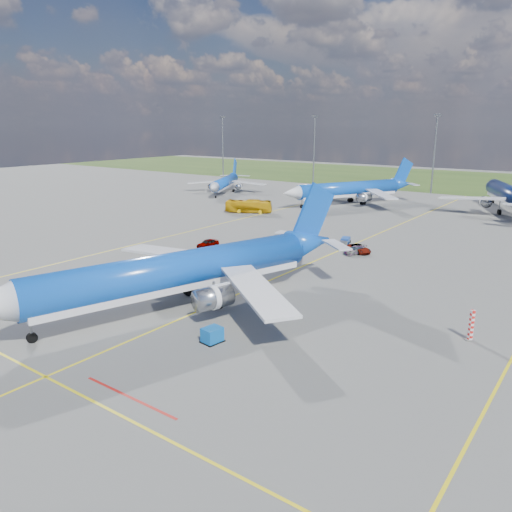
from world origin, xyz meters
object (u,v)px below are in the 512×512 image
Objects in this scene: bg_jet_nnw at (348,204)px; baggage_tug_c at (345,242)px; service_car_a at (208,243)px; service_car_c at (355,250)px; uld_container at (212,335)px; apron_bus at (249,206)px; bg_jet_nw at (225,193)px; bg_jet_n at (508,213)px; main_airliner at (180,307)px; warning_post at (471,325)px; service_car_b at (359,249)px.

bg_jet_nnw reaches higher than baggage_tug_c.
bg_jet_nnw is at bearing 97.76° from service_car_a.
service_car_c is (21.65, 10.48, -0.08)m from service_car_a.
apron_bus is at bearing 132.76° from uld_container.
bg_jet_nw is 76.36m from service_car_c.
service_car_a is (1.80, -55.76, 0.69)m from bg_jet_nnw.
service_car_c is 6.26m from baggage_tug_c.
bg_jet_n is at bearing 93.10° from uld_container.
main_airliner is at bearing 54.37° from bg_jet_n.
baggage_tug_c is at bearing 146.71° from service_car_c.
apron_bus is at bearing 136.63° from baggage_tug_c.
bg_jet_n is at bearing 95.61° from main_airliner.
uld_container is 70.82m from apron_bus.
bg_jet_nw is 67.82m from service_car_a.
main_airliner is (-28.51, -10.14, -1.50)m from warning_post.
baggage_tug_c is (58.69, -38.71, 0.49)m from bg_jet_nw.
service_car_a is 23.21m from baggage_tug_c.
bg_jet_nnw is at bearing 97.83° from baggage_tug_c.
service_car_c is (23.45, -45.28, 0.61)m from bg_jet_nnw.
main_airliner reaches higher than service_car_c.
bg_jet_n is 94.11m from uld_container.
main_airliner is 38.21m from baggage_tug_c.
bg_jet_nw is 19.08× the size of uld_container.
warning_post is 0.71× the size of service_car_c.
uld_container is (-8.70, -93.70, 0.71)m from bg_jet_n.
service_car_c is at bearing -35.97° from bg_jet_nnw.
service_car_c is at bearing -66.61° from baggage_tug_c.
baggage_tug_c is at bearing 134.08° from warning_post.
bg_jet_nw is at bearing -15.23° from bg_jet_n.
service_car_b is 1.15m from service_car_c.
service_car_a is at bearing -138.51° from service_car_c.
service_car_b is at bearing 97.68° from main_airliner.
service_car_a is 0.84× the size of baggage_tug_c.
main_airliner reaches higher than service_car_b.
main_airliner is 62.03m from apron_bus.
warning_post is 24.52m from uld_container.
main_airliner is at bearing -79.94° from bg_jet_nw.
service_car_c is (-23.06, 23.33, -0.89)m from warning_post.
main_airliner is (18.00, -78.75, 0.00)m from bg_jet_nnw.
service_car_b is at bearing 97.98° from service_car_c.
service_car_a is 0.86× the size of service_car_b.
baggage_tug_c is (19.34, -40.56, 0.49)m from bg_jet_nnw.
service_car_c is (62.80, -43.43, 0.61)m from bg_jet_nw.
uld_container is (27.02, -83.48, 0.71)m from bg_jet_nnw.
uld_container is at bearing -77.54° from bg_jet_nw.
apron_bus is 2.22× the size of baggage_tug_c.
warning_post is 39.06m from baggage_tug_c.
bg_jet_nnw reaches higher than service_car_a.
main_airliner reaches higher than uld_container.
warning_post is 46.53m from service_car_a.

